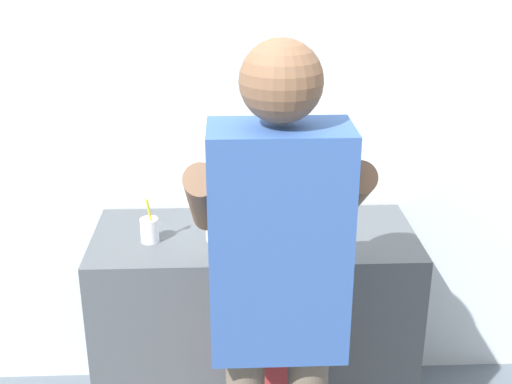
% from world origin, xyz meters
% --- Properties ---
extents(back_wall, '(4.40, 0.08, 2.70)m').
position_xyz_m(back_wall, '(0.00, 0.62, 1.35)').
color(back_wall, silver).
rests_on(back_wall, ground).
extents(vanity_cabinet, '(1.27, 0.54, 0.86)m').
position_xyz_m(vanity_cabinet, '(0.00, 0.30, 0.43)').
color(vanity_cabinet, '#4C5156').
rests_on(vanity_cabinet, ground).
extents(sink_basin, '(0.38, 0.38, 0.11)m').
position_xyz_m(sink_basin, '(0.00, 0.28, 0.92)').
color(sink_basin, silver).
rests_on(sink_basin, vanity_cabinet).
extents(faucet, '(0.18, 0.14, 0.18)m').
position_xyz_m(faucet, '(0.00, 0.51, 0.94)').
color(faucet, '#B7BABF').
rests_on(faucet, vanity_cabinet).
extents(toothbrush_cup, '(0.07, 0.07, 0.21)m').
position_xyz_m(toothbrush_cup, '(-0.40, 0.25, 0.91)').
color(toothbrush_cup, silver).
rests_on(toothbrush_cup, vanity_cabinet).
extents(child_toddler, '(0.26, 0.26, 0.84)m').
position_xyz_m(child_toddler, '(0.00, -0.10, 0.50)').
color(child_toddler, '#2D334C').
rests_on(child_toddler, ground).
extents(adult_parent, '(0.53, 0.56, 1.73)m').
position_xyz_m(adult_parent, '(0.04, -0.35, 1.04)').
color(adult_parent, '#6B5B4C').
rests_on(adult_parent, ground).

